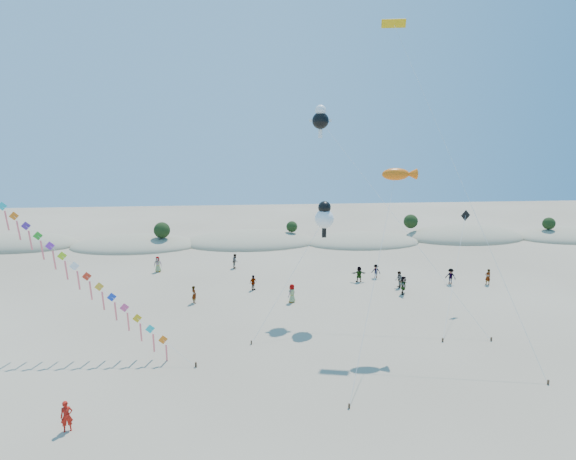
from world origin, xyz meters
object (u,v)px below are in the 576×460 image
Objects in this scene: fish_kite at (399,175)px; parafoil_kite at (398,34)px; flyer_foreground at (67,416)px; kite_train at (39,238)px.

parafoil_kite reaches higher than fish_kite.
parafoil_kite reaches higher than flyer_foreground.
parafoil_kite is (27.45, 4.75, 15.27)m from kite_train.
kite_train is at bearing -170.19° from parafoil_kite.
parafoil_kite is at bearing 79.60° from fish_kite.
flyer_foreground is at bearing -152.67° from fish_kite.
kite_train is at bearing 179.80° from fish_kite.
flyer_foreground is (5.15, -11.16, -7.45)m from kite_train.
fish_kite is 26.86m from flyer_foreground.
fish_kite reaches higher than flyer_foreground.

